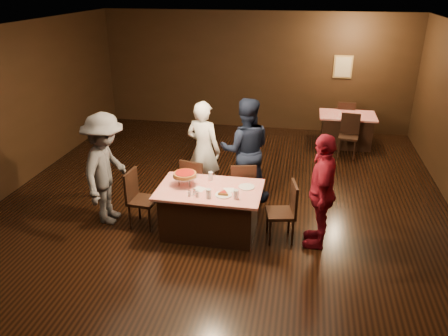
{
  "coord_description": "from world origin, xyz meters",
  "views": [
    {
      "loc": [
        1.32,
        -6.33,
        3.75
      ],
      "look_at": [
        0.16,
        -0.17,
        1.0
      ],
      "focal_mm": 35.0,
      "sensor_mm": 36.0,
      "label": 1
    }
  ],
  "objects_px": {
    "chair_far_left": "(197,183)",
    "glass_front_right": "(236,194)",
    "chair_back_near": "(348,136)",
    "diner_red_shirt": "(322,191)",
    "glass_front_left": "(209,194)",
    "diner_white_jacket": "(204,150)",
    "main_table": "(210,211)",
    "chair_far_right": "(242,187)",
    "diner_grey_knit": "(106,169)",
    "chair_back_far": "(345,119)",
    "glass_back": "(211,176)",
    "plate_empty": "(247,187)",
    "pizza_stand": "(185,175)",
    "chair_end_right": "(281,212)",
    "diner_navy_hoodie": "(246,150)",
    "chair_end_left": "(143,199)",
    "back_table": "(346,130)"
  },
  "relations": [
    {
      "from": "back_table",
      "to": "chair_end_left",
      "type": "xyz_separation_m",
      "value": [
        -3.46,
        -4.46,
        0.09
      ]
    },
    {
      "from": "chair_back_near",
      "to": "glass_front_left",
      "type": "bearing_deg",
      "value": -111.22
    },
    {
      "from": "chair_back_near",
      "to": "diner_white_jacket",
      "type": "relative_size",
      "value": 0.53
    },
    {
      "from": "back_table",
      "to": "chair_back_near",
      "type": "bearing_deg",
      "value": -90.0
    },
    {
      "from": "chair_back_far",
      "to": "diner_navy_hoodie",
      "type": "xyz_separation_m",
      "value": [
        -1.99,
        -3.77,
        0.47
      ]
    },
    {
      "from": "chair_back_near",
      "to": "glass_front_right",
      "type": "relative_size",
      "value": 6.79
    },
    {
      "from": "chair_end_left",
      "to": "diner_white_jacket",
      "type": "distance_m",
      "value": 1.49
    },
    {
      "from": "chair_far_right",
      "to": "pizza_stand",
      "type": "height_order",
      "value": "pizza_stand"
    },
    {
      "from": "main_table",
      "to": "diner_red_shirt",
      "type": "distance_m",
      "value": 1.75
    },
    {
      "from": "diner_red_shirt",
      "to": "chair_end_left",
      "type": "bearing_deg",
      "value": -87.49
    },
    {
      "from": "chair_far_right",
      "to": "glass_front_right",
      "type": "height_order",
      "value": "chair_far_right"
    },
    {
      "from": "diner_white_jacket",
      "to": "diner_red_shirt",
      "type": "distance_m",
      "value": 2.41
    },
    {
      "from": "chair_far_right",
      "to": "glass_back",
      "type": "distance_m",
      "value": 0.73
    },
    {
      "from": "chair_far_left",
      "to": "chair_end_right",
      "type": "xyz_separation_m",
      "value": [
        1.5,
        -0.75,
        0.0
      ]
    },
    {
      "from": "back_table",
      "to": "glass_front_right",
      "type": "relative_size",
      "value": 9.29
    },
    {
      "from": "diner_red_shirt",
      "to": "main_table",
      "type": "bearing_deg",
      "value": -87.52
    },
    {
      "from": "main_table",
      "to": "chair_far_left",
      "type": "xyz_separation_m",
      "value": [
        -0.4,
        0.75,
        0.09
      ]
    },
    {
      "from": "pizza_stand",
      "to": "diner_grey_knit",
      "type": "bearing_deg",
      "value": 179.08
    },
    {
      "from": "chair_back_far",
      "to": "diner_navy_hoodie",
      "type": "bearing_deg",
      "value": 64.58
    },
    {
      "from": "main_table",
      "to": "chair_back_far",
      "type": "height_order",
      "value": "chair_back_far"
    },
    {
      "from": "chair_far_left",
      "to": "glass_front_right",
      "type": "distance_m",
      "value": 1.36
    },
    {
      "from": "main_table",
      "to": "glass_front_right",
      "type": "xyz_separation_m",
      "value": [
        0.45,
        -0.25,
        0.46
      ]
    },
    {
      "from": "diner_white_jacket",
      "to": "diner_navy_hoodie",
      "type": "relative_size",
      "value": 0.96
    },
    {
      "from": "chair_back_far",
      "to": "glass_back",
      "type": "height_order",
      "value": "chair_back_far"
    },
    {
      "from": "diner_red_shirt",
      "to": "chair_end_right",
      "type": "bearing_deg",
      "value": -87.66
    },
    {
      "from": "back_table",
      "to": "pizza_stand",
      "type": "distance_m",
      "value": 5.23
    },
    {
      "from": "plate_empty",
      "to": "glass_back",
      "type": "distance_m",
      "value": 0.62
    },
    {
      "from": "main_table",
      "to": "diner_navy_hoodie",
      "type": "relative_size",
      "value": 0.85
    },
    {
      "from": "chair_back_near",
      "to": "diner_red_shirt",
      "type": "xyz_separation_m",
      "value": [
        -0.69,
        -3.76,
        0.41
      ]
    },
    {
      "from": "chair_back_near",
      "to": "glass_back",
      "type": "xyz_separation_m",
      "value": [
        -2.41,
        -3.46,
        0.37
      ]
    },
    {
      "from": "chair_end_left",
      "to": "glass_front_left",
      "type": "relative_size",
      "value": 6.79
    },
    {
      "from": "main_table",
      "to": "chair_far_right",
      "type": "distance_m",
      "value": 0.85
    },
    {
      "from": "glass_front_left",
      "to": "glass_back",
      "type": "relative_size",
      "value": 1.0
    },
    {
      "from": "pizza_stand",
      "to": "glass_back",
      "type": "height_order",
      "value": "pizza_stand"
    },
    {
      "from": "back_table",
      "to": "diner_navy_hoodie",
      "type": "height_order",
      "value": "diner_navy_hoodie"
    },
    {
      "from": "chair_back_near",
      "to": "glass_back",
      "type": "bearing_deg",
      "value": -116.45
    },
    {
      "from": "chair_far_left",
      "to": "pizza_stand",
      "type": "relative_size",
      "value": 2.5
    },
    {
      "from": "glass_back",
      "to": "diner_white_jacket",
      "type": "bearing_deg",
      "value": 109.56
    },
    {
      "from": "glass_front_left",
      "to": "diner_white_jacket",
      "type": "bearing_deg",
      "value": 105.74
    },
    {
      "from": "main_table",
      "to": "glass_front_left",
      "type": "height_order",
      "value": "glass_front_left"
    },
    {
      "from": "chair_far_right",
      "to": "chair_back_near",
      "type": "distance_m",
      "value": 3.59
    },
    {
      "from": "chair_far_right",
      "to": "chair_back_near",
      "type": "bearing_deg",
      "value": -136.11
    },
    {
      "from": "chair_far_left",
      "to": "plate_empty",
      "type": "bearing_deg",
      "value": 159.78
    },
    {
      "from": "chair_back_near",
      "to": "diner_navy_hoodie",
      "type": "xyz_separation_m",
      "value": [
        -1.99,
        -2.47,
        0.47
      ]
    },
    {
      "from": "diner_red_shirt",
      "to": "glass_front_left",
      "type": "relative_size",
      "value": 12.62
    },
    {
      "from": "chair_far_left",
      "to": "chair_back_near",
      "type": "bearing_deg",
      "value": -120.5
    },
    {
      "from": "chair_back_far",
      "to": "chair_end_right",
      "type": "bearing_deg",
      "value": 78.41
    },
    {
      "from": "main_table",
      "to": "plate_empty",
      "type": "xyz_separation_m",
      "value": [
        0.55,
        0.15,
        0.39
      ]
    },
    {
      "from": "diner_navy_hoodie",
      "to": "glass_back",
      "type": "xyz_separation_m",
      "value": [
        -0.42,
        -0.98,
        -0.1
      ]
    },
    {
      "from": "chair_back_near",
      "to": "diner_grey_knit",
      "type": "height_order",
      "value": "diner_grey_knit"
    }
  ]
}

